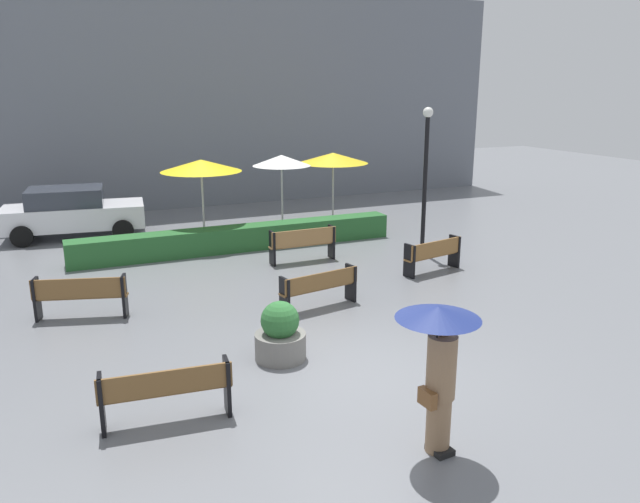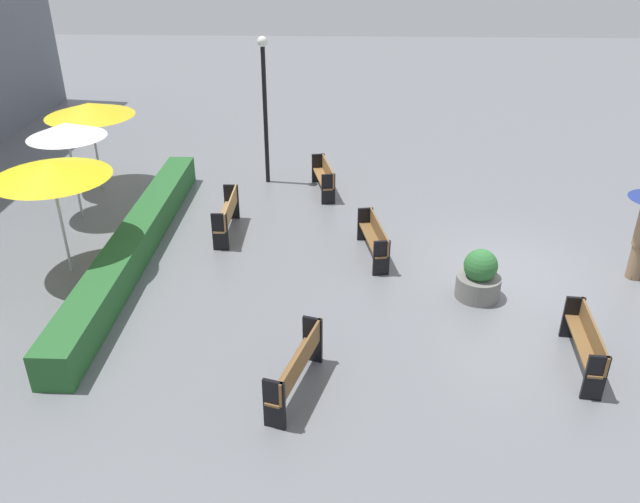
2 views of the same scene
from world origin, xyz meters
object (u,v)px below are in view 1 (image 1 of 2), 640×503
bench_near_left (166,390)px  pedestrian_with_umbrella (439,356)px  bench_back_row (303,242)px  bench_far_left (80,294)px  bench_far_right (434,254)px  patio_umbrella_yellow (201,166)px  patio_umbrella_yellow_far (333,158)px  bench_mid_center (320,286)px  lamp_post (426,166)px  planter_pot (280,335)px  parked_car (72,212)px  patio_umbrella_white (282,161)px

bench_near_left → pedestrian_with_umbrella: 3.81m
bench_back_row → bench_far_left: size_ratio=1.00×
bench_far_right → patio_umbrella_yellow: bearing=130.6°
bench_far_left → patio_umbrella_yellow: 6.71m
patio_umbrella_yellow → patio_umbrella_yellow_far: (4.74, 0.94, -0.09)m
patio_umbrella_yellow_far → bench_near_left: bearing=-125.0°
bench_far_left → pedestrian_with_umbrella: size_ratio=0.92×
bench_mid_center → lamp_post: (4.47, 2.90, 1.99)m
bench_near_left → bench_mid_center: bearing=41.5°
bench_mid_center → bench_far_right: bearing=18.4°
bench_far_left → planter_pot: (3.06, -3.45, -0.08)m
bench_back_row → bench_mid_center: bearing=-106.7°
bench_back_row → planter_pot: (-2.70, -5.52, -0.10)m
bench_far_right → bench_near_left: bench_near_left is taller
planter_pot → lamp_post: lamp_post is taller
parked_car → bench_back_row: bearing=-45.0°
bench_back_row → patio_umbrella_white: bearing=77.4°
patio_umbrella_yellow → parked_car: size_ratio=0.58×
bench_far_left → lamp_post: lamp_post is taller
planter_pot → bench_far_right: bearing=31.4°
patio_umbrella_yellow → patio_umbrella_yellow_far: bearing=11.2°
parked_car → patio_umbrella_white: bearing=-13.7°
patio_umbrella_yellow → patio_umbrella_white: patio_umbrella_yellow is taller
lamp_post → parked_car: size_ratio=0.93×
bench_near_left → planter_pot: (2.21, 1.38, -0.07)m
bench_mid_center → lamp_post: bearing=33.0°
bench_far_left → pedestrian_with_umbrella: (3.91, -6.94, 0.83)m
patio_umbrella_yellow_far → bench_mid_center: bearing=-116.9°
bench_near_left → patio_umbrella_white: bearing=61.9°
bench_back_row → bench_far_right: bearing=-40.0°
bench_mid_center → patio_umbrella_white: (1.93, 7.45, 1.78)m
parked_car → lamp_post: bearing=-34.3°
bench_near_left → lamp_post: lamp_post is taller
patio_umbrella_white → patio_umbrella_yellow_far: size_ratio=1.01×
bench_far_left → bench_mid_center: bearing=-16.7°
bench_back_row → patio_umbrella_white: size_ratio=0.76×
patio_umbrella_yellow_far → parked_car: bearing=170.2°
bench_near_left → planter_pot: 2.61m
bench_back_row → bench_far_left: (-5.76, -2.07, -0.02)m
bench_back_row → patio_umbrella_yellow_far: bearing=55.7°
patio_umbrella_white → patio_umbrella_yellow_far: 1.91m
bench_back_row → patio_umbrella_white: (0.89, 3.96, 1.73)m
bench_near_left → patio_umbrella_yellow: (2.96, 10.05, 1.82)m
lamp_post → patio_umbrella_yellow: 6.53m
bench_mid_center → planter_pot: bearing=-129.0°
bench_back_row → bench_far_left: bench_back_row is taller
bench_mid_center → bench_near_left: bearing=-138.5°
bench_mid_center → lamp_post: 5.69m
bench_near_left → bench_far_left: size_ratio=1.00×
patio_umbrella_white → pedestrian_with_umbrella: bearing=-101.9°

